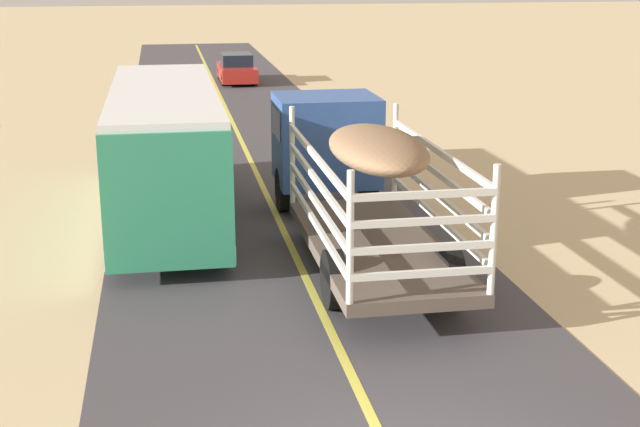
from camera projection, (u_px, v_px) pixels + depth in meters
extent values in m
cube|color=#3359A5|center=(326.00, 139.00, 22.32)|extent=(2.50, 2.20, 2.20)
cube|color=#192333|center=(326.00, 122.00, 22.20)|extent=(2.53, 1.54, 0.70)
cube|color=brown|center=(376.00, 247.00, 17.51)|extent=(2.50, 6.40, 0.24)
cylinder|color=silver|center=(292.00, 155.00, 19.95)|extent=(0.12, 0.12, 2.20)
cylinder|color=silver|center=(395.00, 151.00, 20.35)|extent=(0.12, 0.12, 2.20)
cylinder|color=silver|center=(350.00, 238.00, 14.01)|extent=(0.12, 0.12, 2.20)
cylinder|color=silver|center=(494.00, 230.00, 14.41)|extent=(0.12, 0.12, 2.20)
cube|color=silver|center=(315.00, 223.00, 17.16)|extent=(0.08, 6.30, 0.12)
cube|color=silver|center=(436.00, 216.00, 17.56)|extent=(0.08, 6.30, 0.12)
cube|color=silver|center=(422.00, 274.00, 14.37)|extent=(2.40, 0.08, 0.12)
cube|color=silver|center=(315.00, 201.00, 17.04)|extent=(0.08, 6.30, 0.12)
cube|color=silver|center=(437.00, 195.00, 17.44)|extent=(0.08, 6.30, 0.12)
cube|color=silver|center=(423.00, 248.00, 14.25)|extent=(2.40, 0.08, 0.12)
cube|color=silver|center=(315.00, 178.00, 16.91)|extent=(0.08, 6.30, 0.12)
cube|color=silver|center=(437.00, 173.00, 17.32)|extent=(0.08, 6.30, 0.12)
cube|color=silver|center=(424.00, 221.00, 14.13)|extent=(2.40, 0.08, 0.12)
cube|color=silver|center=(315.00, 156.00, 16.79)|extent=(0.08, 6.30, 0.12)
cube|color=silver|center=(438.00, 151.00, 17.20)|extent=(0.08, 6.30, 0.12)
cube|color=silver|center=(425.00, 195.00, 14.01)|extent=(2.40, 0.08, 0.12)
ellipsoid|color=#8C6B4C|center=(377.00, 149.00, 16.97)|extent=(1.75, 3.84, 0.70)
cylinder|color=black|center=(284.00, 189.00, 22.48)|extent=(0.32, 1.10, 1.10)
cylinder|color=black|center=(368.00, 186.00, 22.85)|extent=(0.32, 1.10, 1.10)
cylinder|color=black|center=(334.00, 279.00, 16.16)|extent=(0.32, 1.10, 1.10)
cylinder|color=black|center=(449.00, 272.00, 16.53)|extent=(0.32, 1.10, 1.10)
cube|color=#2D8C66|center=(166.00, 150.00, 21.55)|extent=(2.50, 10.00, 2.70)
cube|color=white|center=(163.00, 91.00, 21.15)|extent=(2.45, 9.80, 0.16)
cube|color=#192333|center=(165.00, 131.00, 21.42)|extent=(2.54, 9.20, 0.80)
cube|color=silver|center=(168.00, 196.00, 21.86)|extent=(2.53, 9.80, 0.36)
cylinder|color=black|center=(126.00, 170.00, 24.77)|extent=(0.30, 1.00, 1.00)
cylinder|color=black|center=(206.00, 167.00, 25.14)|extent=(0.30, 1.00, 1.00)
cylinder|color=black|center=(117.00, 240.00, 18.61)|extent=(0.30, 1.00, 1.00)
cylinder|color=black|center=(222.00, 234.00, 18.98)|extent=(0.30, 1.00, 1.00)
cube|color=#B2261E|center=(237.00, 72.00, 46.19)|extent=(1.80, 4.40, 0.70)
cube|color=#192333|center=(236.00, 59.00, 46.10)|extent=(1.53, 2.20, 0.60)
cylinder|color=black|center=(220.00, 73.00, 47.36)|extent=(0.22, 0.66, 0.66)
cylinder|color=black|center=(250.00, 72.00, 47.62)|extent=(0.22, 0.66, 0.66)
cylinder|color=black|center=(224.00, 79.00, 44.86)|extent=(0.22, 0.66, 0.66)
cylinder|color=black|center=(255.00, 79.00, 45.12)|extent=(0.22, 0.66, 0.66)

